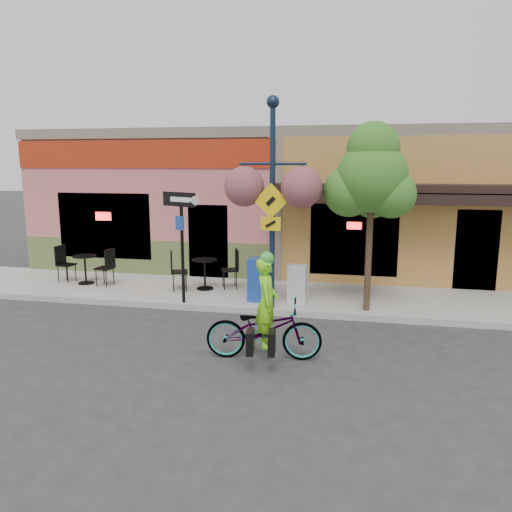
{
  "coord_description": "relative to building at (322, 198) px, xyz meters",
  "views": [
    {
      "loc": [
        1.29,
        -10.49,
        3.51
      ],
      "look_at": [
        -0.97,
        0.5,
        1.4
      ],
      "focal_mm": 35.0,
      "sensor_mm": 36.0,
      "label": 1
    }
  ],
  "objects": [
    {
      "name": "building",
      "position": [
        0.0,
        0.0,
        0.0
      ],
      "size": [
        18.2,
        8.2,
        4.5
      ],
      "primitive_type": null,
      "color": "#C56163",
      "rests_on": "ground"
    },
    {
      "name": "cafe_set_left",
      "position": [
        -6.15,
        -5.57,
        -1.58
      ],
      "size": [
        1.87,
        1.15,
        1.05
      ],
      "primitive_type": null,
      "rotation": [
        0.0,
        0.0,
        -0.16
      ],
      "color": "black",
      "rests_on": "sidewalk"
    },
    {
      "name": "newspaper_box_blue",
      "position": [
        -1.05,
        -6.31,
        -1.57
      ],
      "size": [
        0.48,
        0.43,
        1.06
      ],
      "primitive_type": null,
      "rotation": [
        0.0,
        0.0,
        -0.02
      ],
      "color": "#193D9B",
      "rests_on": "sidewalk"
    },
    {
      "name": "cyclist_rider",
      "position": [
        -0.25,
        -9.56,
        -1.44
      ],
      "size": [
        0.45,
        0.63,
        1.62
      ],
      "primitive_type": "imported",
      "rotation": [
        0.0,
        0.0,
        1.69
      ],
      "color": "#7DEC18",
      "rests_on": "ground"
    },
    {
      "name": "newspaper_box_grey",
      "position": [
        -0.07,
        -6.33,
        -1.63
      ],
      "size": [
        0.48,
        0.44,
        0.93
      ],
      "primitive_type": null,
      "rotation": [
        0.0,
        0.0,
        -0.12
      ],
      "color": "#BEBEBE",
      "rests_on": "sidewalk"
    },
    {
      "name": "bicycle",
      "position": [
        -0.3,
        -9.56,
        -1.7
      ],
      "size": [
        2.16,
        0.97,
        1.1
      ],
      "primitive_type": "imported",
      "rotation": [
        0.0,
        0.0,
        1.69
      ],
      "color": "maroon",
      "rests_on": "ground"
    },
    {
      "name": "lamp_post",
      "position": [
        -0.62,
        -6.85,
        0.31
      ],
      "size": [
        1.58,
        0.75,
        4.81
      ],
      "primitive_type": null,
      "rotation": [
        0.0,
        0.0,
        -0.09
      ],
      "color": "#112238",
      "rests_on": "sidewalk"
    },
    {
      "name": "cafe_set_right",
      "position": [
        -2.68,
        -5.49,
        -1.56
      ],
      "size": [
        1.99,
        1.49,
        1.07
      ],
      "primitive_type": null,
      "rotation": [
        0.0,
        0.0,
        0.37
      ],
      "color": "black",
      "rests_on": "sidewalk"
    },
    {
      "name": "ground",
      "position": [
        0.0,
        -7.5,
        -2.25
      ],
      "size": [
        90.0,
        90.0,
        0.0
      ],
      "primitive_type": "plane",
      "color": "#2D2D30",
      "rests_on": "ground"
    },
    {
      "name": "street_tree",
      "position": [
        1.56,
        -6.6,
        0.05
      ],
      "size": [
        1.94,
        1.94,
        4.3
      ],
      "primitive_type": null,
      "rotation": [
        0.0,
        0.0,
        0.17
      ],
      "color": "#3D7A26",
      "rests_on": "sidewalk"
    },
    {
      "name": "one_way_sign",
      "position": [
        -2.8,
        -6.85,
        -0.76
      ],
      "size": [
        1.03,
        0.63,
        2.68
      ],
      "primitive_type": null,
      "rotation": [
        0.0,
        0.0,
        -0.42
      ],
      "color": "black",
      "rests_on": "sidewalk"
    },
    {
      "name": "curb",
      "position": [
        0.0,
        -6.95,
        -2.17
      ],
      "size": [
        24.0,
        0.12,
        0.15
      ],
      "primitive_type": "cube",
      "color": "#A8A59E",
      "rests_on": "ground"
    },
    {
      "name": "sidewalk",
      "position": [
        0.0,
        -5.5,
        -2.17
      ],
      "size": [
        24.0,
        3.0,
        0.15
      ],
      "primitive_type": "cube",
      "color": "#9E9B93",
      "rests_on": "ground"
    }
  ]
}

